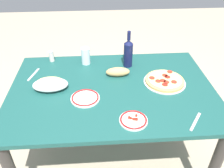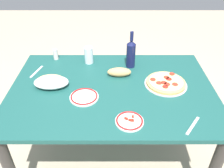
{
  "view_description": "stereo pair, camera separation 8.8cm",
  "coord_description": "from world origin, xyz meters",
  "px_view_note": "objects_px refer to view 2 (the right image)",
  "views": [
    {
      "loc": [
        -0.09,
        -1.32,
        1.7
      ],
      "look_at": [
        0.0,
        0.0,
        0.77
      ],
      "focal_mm": 37.95,
      "sensor_mm": 36.0,
      "label": 1
    },
    {
      "loc": [
        -0.0,
        -1.33,
        1.7
      ],
      "look_at": [
        0.0,
        0.0,
        0.77
      ],
      "focal_mm": 37.95,
      "sensor_mm": 36.0,
      "label": 2
    }
  ],
  "objects_px": {
    "baked_pasta_dish": "(51,82)",
    "side_plate_near": "(84,97)",
    "pepperoni_pizza": "(166,83)",
    "dining_table": "(112,100)",
    "water_glass": "(89,55)",
    "side_plate_far": "(130,121)",
    "bread_loaf": "(119,72)",
    "wine_bottle": "(131,53)",
    "spice_shaker": "(55,54)"
  },
  "relations": [
    {
      "from": "water_glass",
      "to": "pepperoni_pizza",
      "type": "bearing_deg",
      "value": -29.01
    },
    {
      "from": "side_plate_near",
      "to": "baked_pasta_dish",
      "type": "bearing_deg",
      "value": 151.63
    },
    {
      "from": "side_plate_far",
      "to": "bread_loaf",
      "type": "relative_size",
      "value": 0.94
    },
    {
      "from": "side_plate_near",
      "to": "wine_bottle",
      "type": "bearing_deg",
      "value": 51.01
    },
    {
      "from": "baked_pasta_dish",
      "to": "water_glass",
      "type": "relative_size",
      "value": 1.8
    },
    {
      "from": "bread_loaf",
      "to": "baked_pasta_dish",
      "type": "bearing_deg",
      "value": -164.18
    },
    {
      "from": "side_plate_far",
      "to": "baked_pasta_dish",
      "type": "bearing_deg",
      "value": 145.79
    },
    {
      "from": "dining_table",
      "to": "bread_loaf",
      "type": "xyz_separation_m",
      "value": [
        0.05,
        0.15,
        0.14
      ]
    },
    {
      "from": "pepperoni_pizza",
      "to": "wine_bottle",
      "type": "height_order",
      "value": "wine_bottle"
    },
    {
      "from": "side_plate_far",
      "to": "bread_loaf",
      "type": "xyz_separation_m",
      "value": [
        -0.05,
        0.49,
        0.02
      ]
    },
    {
      "from": "pepperoni_pizza",
      "to": "spice_shaker",
      "type": "relative_size",
      "value": 3.41
    },
    {
      "from": "spice_shaker",
      "to": "side_plate_far",
      "type": "bearing_deg",
      "value": -52.88
    },
    {
      "from": "side_plate_near",
      "to": "side_plate_far",
      "type": "relative_size",
      "value": 1.14
    },
    {
      "from": "side_plate_near",
      "to": "spice_shaker",
      "type": "relative_size",
      "value": 2.17
    },
    {
      "from": "spice_shaker",
      "to": "bread_loaf",
      "type": "bearing_deg",
      "value": -26.59
    },
    {
      "from": "pepperoni_pizza",
      "to": "spice_shaker",
      "type": "xyz_separation_m",
      "value": [
        -0.84,
        0.37,
        0.03
      ]
    },
    {
      "from": "dining_table",
      "to": "water_glass",
      "type": "distance_m",
      "value": 0.43
    },
    {
      "from": "dining_table",
      "to": "wine_bottle",
      "type": "xyz_separation_m",
      "value": [
        0.14,
        0.29,
        0.23
      ]
    },
    {
      "from": "side_plate_far",
      "to": "spice_shaker",
      "type": "height_order",
      "value": "spice_shaker"
    },
    {
      "from": "pepperoni_pizza",
      "to": "side_plate_far",
      "type": "relative_size",
      "value": 1.8
    },
    {
      "from": "baked_pasta_dish",
      "to": "dining_table",
      "type": "bearing_deg",
      "value": -1.92
    },
    {
      "from": "water_glass",
      "to": "spice_shaker",
      "type": "xyz_separation_m",
      "value": [
        -0.28,
        0.06,
        -0.02
      ]
    },
    {
      "from": "side_plate_near",
      "to": "bread_loaf",
      "type": "xyz_separation_m",
      "value": [
        0.24,
        0.26,
        0.02
      ]
    },
    {
      "from": "wine_bottle",
      "to": "side_plate_near",
      "type": "relative_size",
      "value": 1.53
    },
    {
      "from": "dining_table",
      "to": "side_plate_far",
      "type": "relative_size",
      "value": 8.51
    },
    {
      "from": "dining_table",
      "to": "baked_pasta_dish",
      "type": "relative_size",
      "value": 5.87
    },
    {
      "from": "pepperoni_pizza",
      "to": "side_plate_near",
      "type": "distance_m",
      "value": 0.58
    },
    {
      "from": "water_glass",
      "to": "side_plate_near",
      "type": "xyz_separation_m",
      "value": [
        0.0,
        -0.46,
        -0.06
      ]
    },
    {
      "from": "water_glass",
      "to": "side_plate_far",
      "type": "xyz_separation_m",
      "value": [
        0.29,
        -0.69,
        -0.06
      ]
    },
    {
      "from": "wine_bottle",
      "to": "bread_loaf",
      "type": "height_order",
      "value": "wine_bottle"
    },
    {
      "from": "pepperoni_pizza",
      "to": "baked_pasta_dish",
      "type": "distance_m",
      "value": 0.8
    },
    {
      "from": "pepperoni_pizza",
      "to": "bread_loaf",
      "type": "distance_m",
      "value": 0.34
    },
    {
      "from": "dining_table",
      "to": "wine_bottle",
      "type": "height_order",
      "value": "wine_bottle"
    },
    {
      "from": "dining_table",
      "to": "baked_pasta_dish",
      "type": "bearing_deg",
      "value": 178.08
    },
    {
      "from": "baked_pasta_dish",
      "to": "spice_shaker",
      "type": "xyz_separation_m",
      "value": [
        -0.05,
        0.39,
        0.0
      ]
    },
    {
      "from": "water_glass",
      "to": "wine_bottle",
      "type": "bearing_deg",
      "value": -10.14
    },
    {
      "from": "pepperoni_pizza",
      "to": "dining_table",
      "type": "bearing_deg",
      "value": -174.57
    },
    {
      "from": "baked_pasta_dish",
      "to": "side_plate_near",
      "type": "height_order",
      "value": "baked_pasta_dish"
    },
    {
      "from": "water_glass",
      "to": "side_plate_far",
      "type": "bearing_deg",
      "value": -67.43
    },
    {
      "from": "baked_pasta_dish",
      "to": "side_plate_far",
      "type": "distance_m",
      "value": 0.63
    },
    {
      "from": "bread_loaf",
      "to": "water_glass",
      "type": "bearing_deg",
      "value": 139.99
    },
    {
      "from": "pepperoni_pizza",
      "to": "water_glass",
      "type": "xyz_separation_m",
      "value": [
        -0.56,
        0.31,
        0.05
      ]
    },
    {
      "from": "pepperoni_pizza",
      "to": "water_glass",
      "type": "bearing_deg",
      "value": 150.99
    },
    {
      "from": "wine_bottle",
      "to": "bread_loaf",
      "type": "distance_m",
      "value": 0.19
    },
    {
      "from": "dining_table",
      "to": "pepperoni_pizza",
      "type": "bearing_deg",
      "value": 5.43
    },
    {
      "from": "side_plate_near",
      "to": "spice_shaker",
      "type": "distance_m",
      "value": 0.59
    },
    {
      "from": "baked_pasta_dish",
      "to": "side_plate_far",
      "type": "bearing_deg",
      "value": -34.21
    },
    {
      "from": "side_plate_near",
      "to": "pepperoni_pizza",
      "type": "bearing_deg",
      "value": 15.01
    },
    {
      "from": "baked_pasta_dish",
      "to": "wine_bottle",
      "type": "height_order",
      "value": "wine_bottle"
    },
    {
      "from": "baked_pasta_dish",
      "to": "side_plate_near",
      "type": "distance_m",
      "value": 0.27
    }
  ]
}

